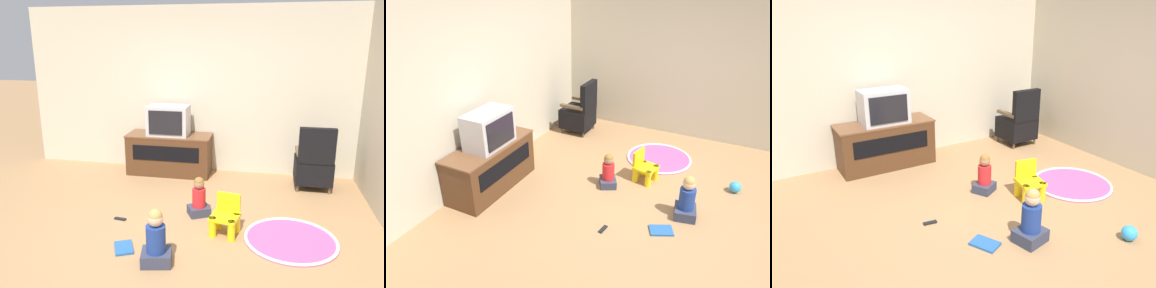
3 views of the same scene
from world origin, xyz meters
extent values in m
plane|color=#9E754C|center=(0.00, 0.00, 0.00)|extent=(30.00, 30.00, 0.00)
cube|color=beige|center=(-0.22, 2.36, 1.34)|extent=(5.57, 0.12, 2.68)
cube|color=#4C2D19|center=(-0.50, 2.01, 0.33)|extent=(1.35, 0.53, 0.66)
cube|color=brown|center=(-0.50, 2.01, 0.65)|extent=(1.37, 0.54, 0.02)
cube|color=black|center=(-0.50, 1.74, 0.41)|extent=(1.08, 0.01, 0.24)
cube|color=#B7B7BC|center=(-0.50, 1.98, 0.90)|extent=(0.65, 0.39, 0.48)
cube|color=black|center=(-0.50, 1.78, 0.90)|extent=(0.54, 0.02, 0.37)
cylinder|color=brown|center=(1.98, 2.04, 0.05)|extent=(0.04, 0.04, 0.10)
cylinder|color=brown|center=(1.53, 2.04, 0.05)|extent=(0.04, 0.04, 0.10)
cylinder|color=brown|center=(1.98, 1.59, 0.05)|extent=(0.04, 0.04, 0.10)
cylinder|color=brown|center=(1.53, 1.59, 0.05)|extent=(0.04, 0.04, 0.10)
cube|color=black|center=(1.75, 1.81, 0.28)|extent=(0.53, 0.53, 0.35)
cube|color=black|center=(1.75, 1.59, 0.71)|extent=(0.50, 0.10, 0.51)
cube|color=brown|center=(1.98, 1.81, 0.55)|extent=(0.07, 0.45, 0.05)
cube|color=brown|center=(1.53, 1.81, 0.55)|extent=(0.07, 0.45, 0.05)
cylinder|color=yellow|center=(0.50, 0.06, 0.12)|extent=(0.09, 0.09, 0.23)
cylinder|color=yellow|center=(0.72, 0.01, 0.12)|extent=(0.09, 0.09, 0.23)
cylinder|color=yellow|center=(0.54, 0.26, 0.12)|extent=(0.09, 0.09, 0.23)
cylinder|color=yellow|center=(0.76, 0.21, 0.12)|extent=(0.09, 0.09, 0.23)
cube|color=yellow|center=(0.63, 0.13, 0.21)|extent=(0.36, 0.35, 0.04)
cube|color=yellow|center=(0.66, 0.26, 0.34)|extent=(0.28, 0.09, 0.22)
cylinder|color=#A54C8C|center=(1.36, 0.14, 0.01)|extent=(1.03, 1.03, 0.01)
torus|color=silver|center=(1.36, 0.14, 0.01)|extent=(1.03, 1.03, 0.04)
cube|color=#33384C|center=(0.25, 0.57, 0.06)|extent=(0.33, 0.32, 0.11)
cylinder|color=red|center=(0.25, 0.57, 0.23)|extent=(0.17, 0.17, 0.24)
sphere|color=#9E7051|center=(0.25, 0.57, 0.42)|extent=(0.14, 0.14, 0.14)
sphere|color=olive|center=(0.25, 0.57, 0.44)|extent=(0.13, 0.13, 0.13)
cube|color=#33384C|center=(0.03, -0.57, 0.06)|extent=(0.34, 0.31, 0.13)
cylinder|color=navy|center=(0.03, -0.57, 0.27)|extent=(0.19, 0.19, 0.28)
sphere|color=#D8AD8C|center=(0.03, -0.57, 0.48)|extent=(0.16, 0.16, 0.16)
sphere|color=tan|center=(0.03, -0.57, 0.51)|extent=(0.14, 0.14, 0.14)
sphere|color=#3399E5|center=(0.89, -1.07, 0.08)|extent=(0.16, 0.16, 0.16)
cube|color=#235699|center=(-0.39, -0.39, 0.01)|extent=(0.29, 0.33, 0.02)
cube|color=black|center=(-0.68, 0.24, 0.01)|extent=(0.15, 0.06, 0.02)
camera|label=1|loc=(1.02, -3.71, 2.14)|focal=35.00mm
camera|label=2|loc=(-3.97, -1.10, 2.91)|focal=35.00mm
camera|label=3|loc=(-2.18, -2.96, 2.18)|focal=35.00mm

